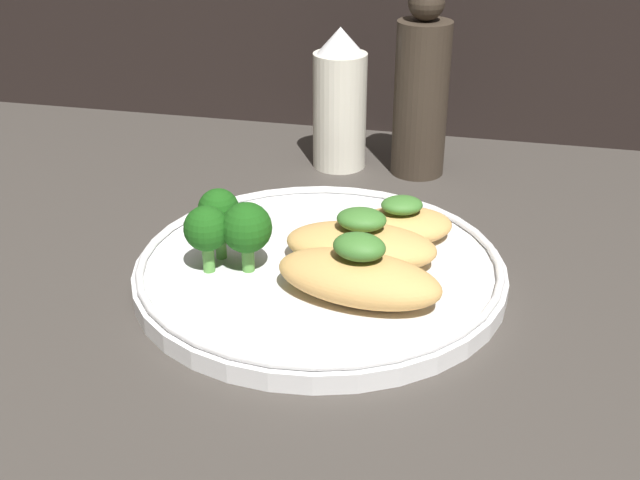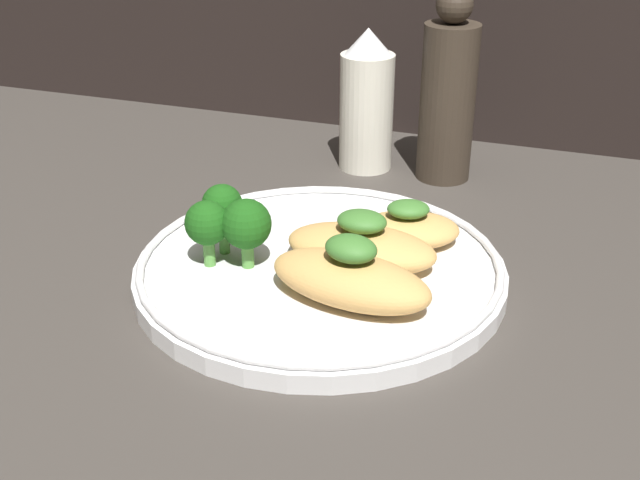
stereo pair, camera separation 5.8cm
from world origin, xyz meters
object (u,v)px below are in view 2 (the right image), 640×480
plate (320,269)px  sauce_bottle (367,103)px  pepper_grinder (448,95)px  broccoli_bunch (228,220)px

plate → sauce_bottle: 23.89cm
sauce_bottle → pepper_grinder: pepper_grinder is taller
plate → broccoli_bunch: (-6.38, -1.95, 3.89)cm
sauce_bottle → broccoli_bunch: bearing=-96.8°
plate → broccoli_bunch: size_ratio=4.40×
plate → broccoli_bunch: 7.72cm
broccoli_bunch → sauce_bottle: (2.98, 24.93, 1.70)cm
sauce_bottle → pepper_grinder: (7.81, 0.00, 1.53)cm
plate → broccoli_bunch: bearing=-163.0°
plate → pepper_grinder: size_ratio=1.53×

